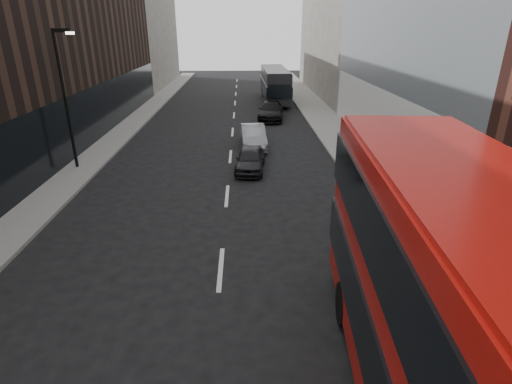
{
  "coord_description": "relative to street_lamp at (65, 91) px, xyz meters",
  "views": [
    {
      "loc": [
        0.78,
        -2.95,
        7.25
      ],
      "look_at": [
        1.16,
        8.43,
        2.5
      ],
      "focal_mm": 28.0,
      "sensor_mm": 36.0,
      "label": 1
    }
  ],
  "objects": [
    {
      "name": "red_bus",
      "position": [
        12.5,
        -16.69,
        -1.36
      ],
      "size": [
        4.08,
        12.8,
        5.09
      ],
      "rotation": [
        0.0,
        0.0,
        -0.09
      ],
      "color": "#AD100A",
      "rests_on": "ground"
    },
    {
      "name": "sidewalk_left",
      "position": [
        0.22,
        7.0,
        -4.11
      ],
      "size": [
        2.0,
        80.0,
        0.15
      ],
      "primitive_type": "cube",
      "color": "slate",
      "rests_on": "ground"
    },
    {
      "name": "sidewalk_right",
      "position": [
        15.72,
        7.0,
        -4.11
      ],
      "size": [
        3.0,
        80.0,
        0.15
      ],
      "primitive_type": "cube",
      "color": "slate",
      "rests_on": "ground"
    },
    {
      "name": "building_left_far",
      "position": [
        -3.28,
        34.0,
        2.32
      ],
      "size": [
        5.0,
        20.0,
        13.0
      ],
      "primitive_type": "cube",
      "color": "#656059",
      "rests_on": "ground"
    },
    {
      "name": "car_b",
      "position": [
        9.65,
        4.0,
        -3.48
      ],
      "size": [
        1.7,
        4.33,
        1.41
      ],
      "primitive_type": "imported",
      "rotation": [
        0.0,
        0.0,
        0.05
      ],
      "color": "gray",
      "rests_on": "ground"
    },
    {
      "name": "building_victorian",
      "position": [
        19.59,
        26.0,
        5.48
      ],
      "size": [
        6.5,
        24.0,
        21.0
      ],
      "color": "#656059",
      "rests_on": "ground"
    },
    {
      "name": "car_c",
      "position": [
        11.34,
        12.3,
        -3.47
      ],
      "size": [
        2.5,
        5.08,
        1.42
      ],
      "primitive_type": "imported",
      "rotation": [
        0.0,
        0.0,
        -0.11
      ],
      "color": "black",
      "rests_on": "ground"
    },
    {
      "name": "street_lamp",
      "position": [
        0.0,
        0.0,
        0.0
      ],
      "size": [
        1.06,
        0.22,
        7.0
      ],
      "color": "black",
      "rests_on": "sidewalk_left"
    },
    {
      "name": "building_left_mid",
      "position": [
        -3.28,
        12.0,
        2.82
      ],
      "size": [
        5.0,
        24.0,
        14.0
      ],
      "primitive_type": "cube",
      "color": "black",
      "rests_on": "ground"
    },
    {
      "name": "grey_bus",
      "position": [
        12.3,
        20.78,
        -2.41
      ],
      "size": [
        2.52,
        10.25,
        3.3
      ],
      "rotation": [
        0.0,
        0.0,
        0.01
      ],
      "color": "black",
      "rests_on": "ground"
    },
    {
      "name": "car_a",
      "position": [
        9.36,
        -0.46,
        -3.55
      ],
      "size": [
        1.83,
        3.81,
        1.26
      ],
      "primitive_type": "imported",
      "rotation": [
        0.0,
        0.0,
        -0.1
      ],
      "color": "black",
      "rests_on": "ground"
    }
  ]
}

